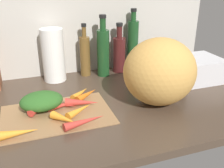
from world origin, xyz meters
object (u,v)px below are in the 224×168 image
object	(u,v)px
carrot_9	(61,105)
bottle_0	(85,55)
carrot_0	(62,105)
carrot_1	(87,94)
carrot_5	(80,93)
carrot_4	(85,121)
carrot_3	(82,102)
carrot_6	(65,119)
paper_towel_roll	(53,55)
carrot_7	(40,107)
bottle_2	(119,53)
dish_rack	(196,69)
winter_squash	(160,72)
cutting_board	(57,114)
carrot_2	(19,133)
carrot_8	(80,110)
bottle_1	(103,51)
bottle_3	(133,44)

from	to	relation	value
carrot_9	bottle_0	distance (cm)	39.07
carrot_0	carrot_1	distance (cm)	12.88
carrot_1	carrot_5	bearing A→B (deg)	132.84
carrot_1	carrot_4	xyz separation A→B (cm)	(-5.87, -20.85, -0.01)
carrot_3	carrot_4	size ratio (longest dim) A/B	0.84
carrot_6	paper_towel_roll	xyz separation A→B (cm)	(2.56, 43.83, 10.64)
carrot_7	bottle_2	bearing A→B (deg)	35.80
carrot_1	bottle_2	world-z (taller)	bottle_2
paper_towel_roll	dish_rack	size ratio (longest dim) A/B	1.13
winter_squash	paper_towel_roll	xyz separation A→B (cm)	(-37.05, 38.96, -0.70)
carrot_0	bottle_2	bearing A→B (deg)	42.94
cutting_board	carrot_5	xyz separation A→B (cm)	(11.72, 11.83, 1.82)
carrot_2	bottle_2	size ratio (longest dim) A/B	0.48
carrot_5	bottle_0	world-z (taller)	bottle_0
carrot_7	dish_rack	size ratio (longest dim) A/B	0.51
carrot_8	carrot_0	bearing A→B (deg)	131.55
carrot_6	carrot_8	world-z (taller)	same
carrot_0	carrot_4	xyz separation A→B (cm)	(5.53, -14.86, 0.09)
cutting_board	dish_rack	world-z (taller)	dish_rack
carrot_3	bottle_0	size ratio (longest dim) A/B	0.49
carrot_0	carrot_5	size ratio (longest dim) A/B	1.02
carrot_5	carrot_7	world-z (taller)	carrot_7
bottle_0	bottle_1	distance (cm)	9.69
carrot_9	bottle_0	bearing A→B (deg)	61.26
carrot_3	carrot_6	world-z (taller)	carrot_3
cutting_board	carrot_2	world-z (taller)	carrot_2
carrot_0	carrot_7	size ratio (longest dim) A/B	0.97
carrot_8	bottle_1	size ratio (longest dim) A/B	0.39
carrot_0	carrot_2	size ratio (longest dim) A/B	0.91
carrot_2	paper_towel_roll	world-z (taller)	paper_towel_roll
carrot_5	carrot_7	bearing A→B (deg)	-158.37
carrot_7	bottle_0	world-z (taller)	bottle_0
carrot_1	paper_towel_roll	world-z (taller)	paper_towel_roll
carrot_7	bottle_1	bearing A→B (deg)	40.15
carrot_1	carrot_0	bearing A→B (deg)	-152.29
carrot_1	bottle_3	distance (cm)	46.29
dish_rack	bottle_0	bearing A→B (deg)	154.23
carrot_0	carrot_8	distance (cm)	8.37
cutting_board	bottle_2	xyz separation A→B (cm)	(39.12, 37.31, 9.89)
bottle_2	carrot_1	bearing A→B (deg)	-131.88
carrot_6	bottle_0	distance (cm)	49.96
carrot_7	bottle_1	xyz separation A→B (cm)	(35.23, 29.72, 10.74)
carrot_2	paper_towel_roll	distance (cm)	52.11
cutting_board	carrot_6	distance (cm)	8.05
bottle_2	carrot_4	bearing A→B (deg)	-122.38
carrot_9	winter_squash	distance (cm)	41.51
carrot_2	carrot_8	distance (cm)	23.65
bottle_1	bottle_2	xyz separation A→B (cm)	(9.77, 2.74, -2.74)
cutting_board	carrot_7	size ratio (longest dim) A/B	3.49
carrot_0	carrot_1	xyz separation A→B (cm)	(11.41, 5.99, 0.10)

